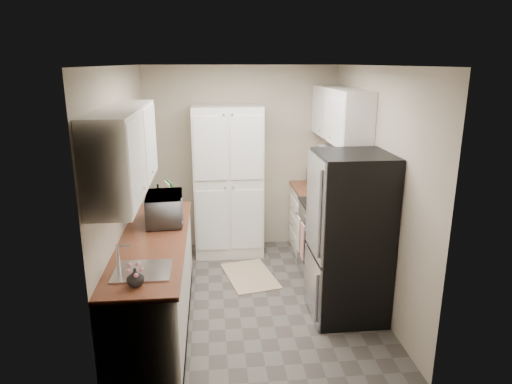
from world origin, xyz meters
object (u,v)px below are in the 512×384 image
electric_range (331,241)px  pantry_cabinet (228,182)px  wine_bottle (158,198)px  toaster_oven (323,177)px  microwave (165,209)px  refrigerator (350,237)px

electric_range → pantry_cabinet: bearing=141.8°
wine_bottle → toaster_oven: 2.28m
electric_range → toaster_oven: toaster_oven is taller
pantry_cabinet → wine_bottle: (-0.82, -0.87, 0.06)m
electric_range → toaster_oven: 1.09m
microwave → wine_bottle: size_ratio=1.99×
microwave → toaster_oven: bearing=-60.6°
pantry_cabinet → microwave: pantry_cabinet is taller
refrigerator → wine_bottle: refrigerator is taller
toaster_oven → microwave: bearing=-165.1°
pantry_cabinet → refrigerator: pantry_cabinet is taller
electric_range → toaster_oven: bearing=82.9°
microwave → wine_bottle: (-0.11, 0.43, -0.01)m
electric_range → wine_bottle: 2.08m
refrigerator → microwave: 1.91m
electric_range → refrigerator: (-0.03, -0.80, 0.37)m
electric_range → wine_bottle: (-2.00, 0.06, 0.58)m
pantry_cabinet → microwave: bearing=-118.6°
pantry_cabinet → electric_range: pantry_cabinet is taller
refrigerator → toaster_oven: size_ratio=4.39×
pantry_cabinet → refrigerator: (1.14, -1.73, -0.15)m
pantry_cabinet → wine_bottle: pantry_cabinet is taller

